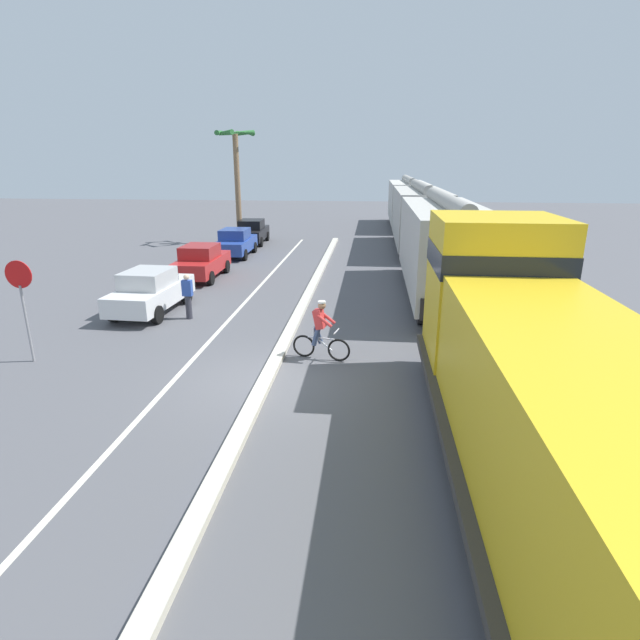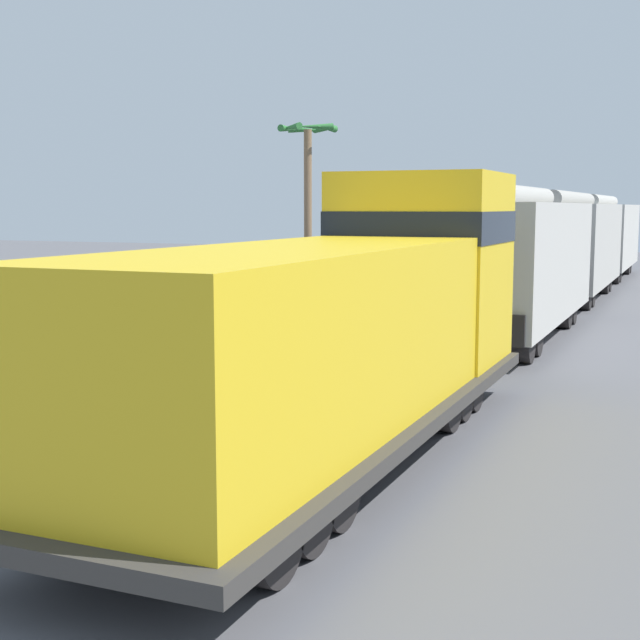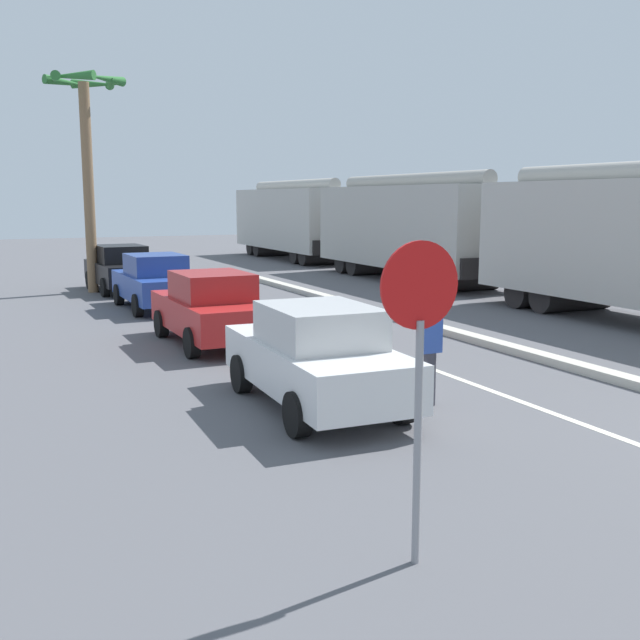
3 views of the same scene
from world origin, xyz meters
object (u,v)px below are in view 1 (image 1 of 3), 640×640
at_px(pedestrian_by_cars, 188,296).
at_px(hopper_car_lead, 443,247).
at_px(hopper_car_middle, 419,217).
at_px(hopper_car_trailing, 407,202).
at_px(parked_car_white, 151,291).
at_px(palm_tree_near, 237,159).
at_px(cyclist, 320,332).
at_px(stop_sign, 22,292).
at_px(locomotive, 533,377).
at_px(parked_car_red, 201,262).
at_px(parked_car_blue, 236,242).
at_px(parked_car_black, 252,232).

bearing_deg(pedestrian_by_cars, hopper_car_lead, 23.37).
distance_m(hopper_car_middle, hopper_car_trailing, 11.60).
distance_m(parked_car_white, palm_tree_near, 17.17).
xyz_separation_m(cyclist, stop_sign, (-8.04, -1.01, 1.21)).
bearing_deg(palm_tree_near, hopper_car_middle, -7.27).
relative_size(locomotive, pedestrian_by_cars, 7.17).
bearing_deg(pedestrian_by_cars, hopper_car_middle, 59.22).
height_order(hopper_car_lead, parked_car_red, hopper_car_lead).
bearing_deg(locomotive, hopper_car_lead, 90.00).
relative_size(hopper_car_lead, parked_car_red, 2.52).
distance_m(parked_car_red, pedestrian_by_cars, 6.50).
height_order(hopper_car_trailing, palm_tree_near, palm_tree_near).
bearing_deg(pedestrian_by_cars, stop_sign, -124.52).
height_order(hopper_car_lead, hopper_car_trailing, same).
relative_size(hopper_car_lead, pedestrian_by_cars, 6.54).
relative_size(parked_car_blue, cyclist, 2.47).
bearing_deg(hopper_car_trailing, pedestrian_by_cars, -108.87).
bearing_deg(stop_sign, palm_tree_near, 88.98).
xyz_separation_m(locomotive, pedestrian_by_cars, (-9.31, 8.13, -0.95)).
distance_m(stop_sign, palm_tree_near, 21.74).
height_order(hopper_car_middle, hopper_car_trailing, same).
bearing_deg(palm_tree_near, hopper_car_trailing, 40.29).
bearing_deg(locomotive, cyclist, 131.28).
xyz_separation_m(hopper_car_trailing, parked_car_white, (-10.96, -26.58, -1.26)).
height_order(parked_car_white, parked_car_red, same).
height_order(hopper_car_trailing, stop_sign, hopper_car_trailing).
relative_size(locomotive, parked_car_white, 2.73).
relative_size(parked_car_white, palm_tree_near, 0.58).
bearing_deg(stop_sign, hopper_car_trailing, 68.73).
xyz_separation_m(hopper_car_lead, pedestrian_by_cars, (-9.31, -4.02, -1.23)).
bearing_deg(hopper_car_lead, locomotive, -90.00).
bearing_deg(parked_car_black, stop_sign, -93.44).
bearing_deg(stop_sign, hopper_car_lead, 34.19).
xyz_separation_m(hopper_car_middle, parked_car_red, (-10.94, -9.34, -1.26)).
xyz_separation_m(parked_car_blue, parked_car_black, (-0.14, 4.73, 0.00)).
relative_size(hopper_car_lead, palm_tree_near, 1.45).
bearing_deg(stop_sign, parked_car_black, 86.56).
bearing_deg(cyclist, stop_sign, -172.84).
bearing_deg(pedestrian_by_cars, cyclist, -33.14).
relative_size(parked_car_white, parked_car_blue, 1.01).
bearing_deg(cyclist, parked_car_blue, 113.15).
relative_size(parked_car_black, stop_sign, 1.48).
xyz_separation_m(locomotive, palm_tree_near, (-11.90, 25.27, 3.70)).
distance_m(hopper_car_lead, parked_car_white, 11.54).
height_order(hopper_car_middle, stop_sign, hopper_car_middle).
distance_m(parked_car_black, cyclist, 21.32).
bearing_deg(stop_sign, hopper_car_middle, 58.38).
xyz_separation_m(locomotive, parked_car_white, (-10.96, 8.77, -0.98)).
relative_size(hopper_car_lead, parked_car_blue, 2.51).
bearing_deg(parked_car_red, cyclist, -55.06).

